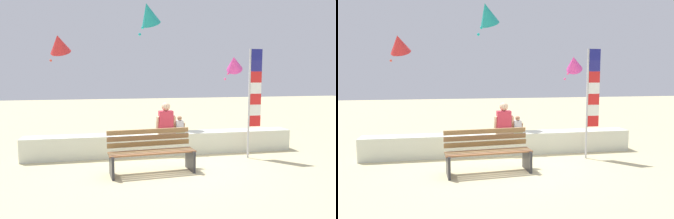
% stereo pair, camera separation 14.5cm
% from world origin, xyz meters
% --- Properties ---
extents(ground_plane, '(40.00, 40.00, 0.00)m').
position_xyz_m(ground_plane, '(0.00, 0.00, 0.00)').
color(ground_plane, '#CBBD8C').
extents(seawall_ledge, '(6.84, 0.53, 0.55)m').
position_xyz_m(seawall_ledge, '(0.00, 0.95, 0.28)').
color(seawall_ledge, silver).
rests_on(seawall_ledge, ground).
extents(park_bench, '(1.83, 0.75, 0.88)m').
position_xyz_m(park_bench, '(-0.53, -0.52, 0.43)').
color(park_bench, '#925C38').
rests_on(park_bench, ground).
extents(person_adult, '(0.51, 0.38, 0.79)m').
position_xyz_m(person_adult, '(0.07, 0.96, 0.86)').
color(person_adult, tan).
rests_on(person_adult, seawall_ledge).
extents(person_child, '(0.28, 0.20, 0.43)m').
position_xyz_m(person_child, '(0.43, 0.96, 0.72)').
color(person_child, tan).
rests_on(person_child, seawall_ledge).
extents(flag_banner, '(0.33, 0.05, 2.64)m').
position_xyz_m(flag_banner, '(2.06, 0.16, 1.54)').
color(flag_banner, '#B7B7BC').
rests_on(flag_banner, ground).
extents(kite_magenta, '(0.84, 0.93, 0.96)m').
position_xyz_m(kite_magenta, '(2.95, 3.45, 2.42)').
color(kite_magenta, '#DB3D9E').
extents(kite_red, '(0.87, 1.01, 0.99)m').
position_xyz_m(kite_red, '(-2.86, 4.19, 3.03)').
color(kite_red, red).
extents(kite_teal, '(0.90, 0.93, 0.97)m').
position_xyz_m(kite_teal, '(-0.20, 2.00, 3.70)').
color(kite_teal, teal).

